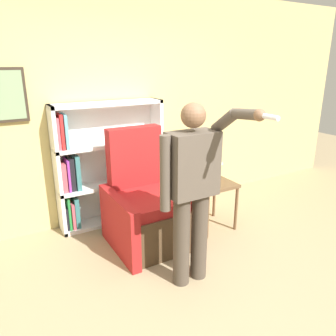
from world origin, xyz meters
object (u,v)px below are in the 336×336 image
Objects in this scene: side_table at (212,189)px; person_standing at (192,186)px; armchair at (147,210)px; bookcase at (102,166)px; table_lamp at (213,159)px.

person_standing is at bearing -136.95° from side_table.
person_standing is 1.18m from side_table.
person_standing reaches higher than armchair.
bookcase is 1.19× the size of armchair.
table_lamp is (0.00, 0.00, 0.38)m from side_table.
side_table is (1.08, -0.78, -0.25)m from bookcase.
bookcase reaches higher than armchair.
armchair is 0.77× the size of person_standing.
armchair is at bearing 174.20° from side_table.
armchair is at bearing 92.54° from person_standing.
person_standing is 4.28× the size of table_lamp.
table_lamp is at bearing -5.80° from armchair.
side_table is at bearing -135.00° from table_lamp.
bookcase is at bearing 144.15° from side_table.
bookcase is 2.59× the size of side_table.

